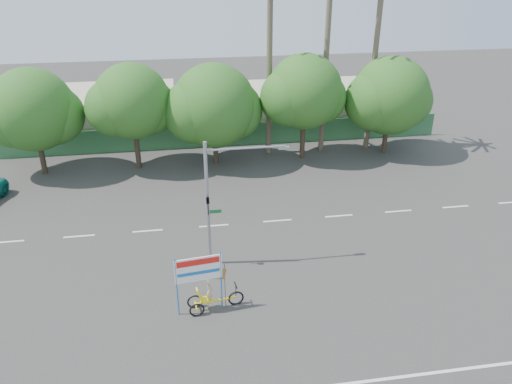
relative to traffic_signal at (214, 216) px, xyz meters
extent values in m
plane|color=#33302D|center=(2.20, -3.98, -2.92)|extent=(120.00, 120.00, 0.00)
cube|color=#336B3D|center=(2.20, 17.52, -1.92)|extent=(38.00, 0.08, 2.00)
cube|color=#C0B699|center=(-7.80, 22.02, -0.92)|extent=(12.00, 8.00, 4.00)
cube|color=#C0B699|center=(10.20, 22.02, -1.12)|extent=(14.00, 8.00, 3.60)
cylinder|color=#473828|center=(-11.80, 14.02, -1.16)|extent=(0.40, 0.40, 3.52)
sphere|color=#1A5418|center=(-11.80, 14.02, 2.04)|extent=(6.00, 6.00, 6.00)
sphere|color=#1A5418|center=(-10.45, 14.32, 1.48)|extent=(4.32, 4.32, 4.32)
sphere|color=#1A5418|center=(-13.15, 13.77, 1.72)|extent=(4.56, 4.56, 4.56)
cylinder|color=#473828|center=(-4.80, 14.02, -1.05)|extent=(0.40, 0.40, 3.74)
sphere|color=#1A5418|center=(-4.80, 14.02, 2.35)|extent=(5.60, 5.60, 5.60)
sphere|color=#1A5418|center=(-3.54, 14.32, 1.76)|extent=(4.03, 4.03, 4.03)
sphere|color=#1A5418|center=(-6.06, 13.77, 2.01)|extent=(4.26, 4.26, 4.26)
cylinder|color=#473828|center=(1.20, 14.02, -1.27)|extent=(0.40, 0.40, 3.30)
sphere|color=#1A5418|center=(1.20, 14.02, 1.73)|extent=(6.40, 6.40, 6.40)
sphere|color=#1A5418|center=(2.64, 14.32, 1.21)|extent=(4.61, 4.61, 4.61)
sphere|color=#1A5418|center=(-0.24, 13.77, 1.43)|extent=(4.86, 4.86, 4.86)
cylinder|color=#473828|center=(8.20, 14.02, -0.98)|extent=(0.40, 0.40, 3.87)
sphere|color=#1A5418|center=(8.20, 14.02, 2.54)|extent=(5.80, 5.80, 5.80)
sphere|color=#1A5418|center=(9.50, 14.32, 1.92)|extent=(4.18, 4.18, 4.18)
sphere|color=#1A5418|center=(6.89, 13.77, 2.19)|extent=(4.41, 4.41, 4.41)
cylinder|color=#473828|center=(15.20, 14.02, -1.20)|extent=(0.40, 0.40, 3.43)
sphere|color=#1A5418|center=(15.20, 14.02, 1.92)|extent=(6.20, 6.20, 6.20)
sphere|color=#1A5418|center=(16.59, 14.32, 1.37)|extent=(4.46, 4.46, 4.46)
sphere|color=#1A5418|center=(13.80, 13.77, 1.61)|extent=(4.71, 4.71, 4.71)
cylinder|color=#70604C|center=(10.20, 15.52, 5.58)|extent=(0.44, 0.44, 17.00)
cylinder|color=#70604C|center=(14.20, 15.52, 4.58)|extent=(0.44, 0.44, 15.00)
cylinder|color=#70604C|center=(5.70, 15.52, 4.08)|extent=(0.44, 0.44, 14.00)
cylinder|color=gray|center=(-0.30, 0.02, -2.87)|extent=(1.10, 1.10, 0.10)
cylinder|color=gray|center=(-0.30, 0.02, 0.58)|extent=(0.18, 0.18, 7.00)
cylinder|color=gray|center=(1.70, 0.02, 3.63)|extent=(4.00, 0.10, 0.10)
cube|color=gray|center=(3.60, 0.02, 3.53)|extent=(0.55, 0.20, 0.12)
imported|color=black|center=(-0.30, -0.20, 0.68)|extent=(0.16, 0.20, 1.00)
cube|color=#14662D|center=(0.05, 0.02, 0.23)|extent=(0.70, 0.04, 0.18)
torus|color=black|center=(0.66, -3.64, -2.58)|extent=(0.78, 0.18, 0.77)
torus|color=black|center=(-1.31, -3.55, -2.60)|extent=(0.73, 0.17, 0.72)
torus|color=black|center=(-1.24, -4.19, -2.60)|extent=(0.73, 0.17, 0.72)
cube|color=yellow|center=(-0.31, -3.75, -2.51)|extent=(1.94, 0.30, 0.07)
cube|color=yellow|center=(-1.27, -3.87, -2.58)|extent=(0.15, 0.69, 0.06)
cube|color=yellow|center=(-0.76, -3.81, -2.35)|extent=(0.62, 0.55, 0.07)
cube|color=yellow|center=(-1.07, -3.85, -2.03)|extent=(0.32, 0.51, 0.62)
cylinder|color=black|center=(0.66, -3.64, -2.12)|extent=(0.04, 0.04, 0.63)
cube|color=black|center=(0.66, -3.64, -1.81)|extent=(0.11, 0.52, 0.05)
imported|color=#CCB284|center=(-0.59, -3.79, -1.91)|extent=(0.35, 0.48, 1.23)
cylinder|color=blue|center=(-2.07, -3.97, -1.38)|extent=(0.07, 0.07, 3.09)
cylinder|color=blue|center=(-0.03, -3.72, -1.38)|extent=(0.07, 0.07, 3.09)
cube|color=white|center=(-1.05, -3.84, -0.58)|extent=(2.16, 0.32, 1.26)
cube|color=red|center=(-1.04, -3.88, -0.18)|extent=(1.93, 0.25, 0.30)
cube|color=blue|center=(-1.04, -3.88, -0.75)|extent=(1.93, 0.25, 0.16)
cylinder|color=black|center=(0.14, -3.70, -1.72)|extent=(0.03, 0.03, 2.40)
cube|color=red|center=(-0.25, -3.75, -0.98)|extent=(1.01, 0.14, 0.75)
camera|label=1|loc=(-1.38, -22.68, 12.50)|focal=35.00mm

